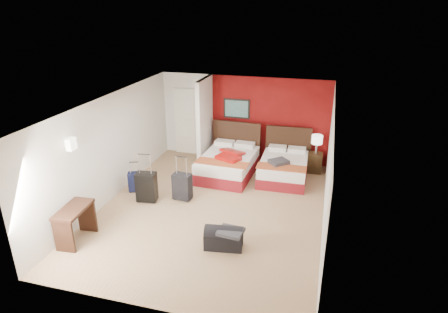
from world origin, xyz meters
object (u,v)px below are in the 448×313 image
(table_lamp, at_px, (317,145))
(suitcase_navy, at_px, (136,183))
(bed_right, at_px, (283,169))
(red_suitcase_open, at_px, (230,155))
(bed_left, at_px, (228,165))
(duffel_bag, at_px, (224,239))
(nightstand, at_px, (315,163))
(desk, at_px, (76,225))
(suitcase_black, at_px, (147,188))
(suitcase_charcoal, at_px, (182,187))

(table_lamp, xyz_separation_m, suitcase_navy, (-4.27, -2.43, -0.57))
(bed_right, relative_size, red_suitcase_open, 2.09)
(bed_right, bearing_deg, bed_left, -174.43)
(bed_left, bearing_deg, duffel_bag, -73.76)
(red_suitcase_open, bearing_deg, suitcase_navy, -122.09)
(bed_left, distance_m, nightstand, 2.45)
(bed_left, relative_size, desk, 2.17)
(table_lamp, height_order, suitcase_black, table_lamp)
(nightstand, xyz_separation_m, suitcase_charcoal, (-2.99, -2.52, 0.05))
(bed_left, xyz_separation_m, suitcase_black, (-1.47, -1.98, 0.06))
(nightstand, bearing_deg, table_lamp, 0.00)
(red_suitcase_open, xyz_separation_m, table_lamp, (2.20, 0.94, 0.18))
(bed_left, distance_m, suitcase_charcoal, 1.81)
(bed_left, relative_size, table_lamp, 3.63)
(bed_right, bearing_deg, table_lamp, 38.43)
(nightstand, distance_m, duffel_bag, 4.40)
(duffel_bag, bearing_deg, nightstand, 62.13)
(red_suitcase_open, bearing_deg, duffel_bag, -55.57)
(bed_left, relative_size, nightstand, 3.56)
(suitcase_navy, distance_m, desk, 2.28)
(desk, bearing_deg, table_lamp, 42.36)
(suitcase_charcoal, bearing_deg, bed_left, 73.03)
(bed_right, bearing_deg, suitcase_navy, -154.32)
(suitcase_charcoal, height_order, duffel_bag, suitcase_charcoal)
(bed_right, distance_m, desk, 5.41)
(red_suitcase_open, height_order, table_lamp, table_lamp)
(table_lamp, height_order, desk, table_lamp)
(bed_left, relative_size, duffel_bag, 2.63)
(desk, bearing_deg, red_suitcase_open, 55.17)
(table_lamp, distance_m, suitcase_charcoal, 3.94)
(suitcase_navy, height_order, desk, desk)
(red_suitcase_open, distance_m, suitcase_charcoal, 1.79)
(nightstand, bearing_deg, suitcase_black, -143.75)
(table_lamp, height_order, suitcase_charcoal, table_lamp)
(nightstand, distance_m, suitcase_black, 4.71)
(desk, bearing_deg, suitcase_black, 67.21)
(suitcase_charcoal, relative_size, suitcase_navy, 1.32)
(suitcase_charcoal, distance_m, suitcase_navy, 1.29)
(bed_right, height_order, suitcase_charcoal, suitcase_charcoal)
(duffel_bag, bearing_deg, table_lamp, 62.13)
(bed_left, height_order, table_lamp, table_lamp)
(nightstand, bearing_deg, duffel_bag, -110.61)
(duffel_bag, bearing_deg, bed_left, 95.75)
(suitcase_black, xyz_separation_m, desk, (-0.62, -1.88, 0.02))
(table_lamp, relative_size, suitcase_black, 0.76)
(red_suitcase_open, height_order, desk, desk)
(nightstand, height_order, suitcase_navy, nightstand)
(nightstand, height_order, desk, desk)
(suitcase_navy, bearing_deg, duffel_bag, -51.95)
(bed_left, height_order, desk, desk)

